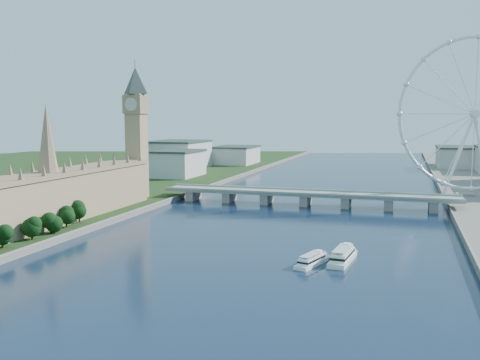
% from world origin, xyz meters
% --- Properties ---
extents(parliament_range, '(24.00, 200.00, 70.00)m').
position_xyz_m(parliament_range, '(-128.00, 170.00, 18.48)').
color(parliament_range, tan).
rests_on(parliament_range, ground).
extents(big_ben, '(20.02, 20.02, 110.00)m').
position_xyz_m(big_ben, '(-128.00, 278.00, 66.57)').
color(big_ben, tan).
rests_on(big_ben, ground).
extents(westminster_bridge, '(220.00, 22.00, 9.50)m').
position_xyz_m(westminster_bridge, '(0.00, 300.00, 6.63)').
color(westminster_bridge, gray).
rests_on(westminster_bridge, ground).
extents(london_eye, '(113.60, 39.12, 124.30)m').
position_xyz_m(london_eye, '(119.98, 355.08, 67.52)').
color(london_eye, silver).
rests_on(london_eye, ground).
extents(city_skyline, '(505.00, 280.00, 32.00)m').
position_xyz_m(city_skyline, '(39.22, 560.08, 16.96)').
color(city_skyline, beige).
rests_on(city_skyline, ground).
extents(tour_boat_near, '(13.55, 26.11, 5.56)m').
position_xyz_m(tour_boat_near, '(31.78, 137.57, 0.00)').
color(tour_boat_near, white).
rests_on(tour_boat_near, ground).
extents(tour_boat_far, '(11.26, 31.70, 6.87)m').
position_xyz_m(tour_boat_far, '(44.36, 147.07, 0.00)').
color(tour_boat_far, white).
rests_on(tour_boat_far, ground).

